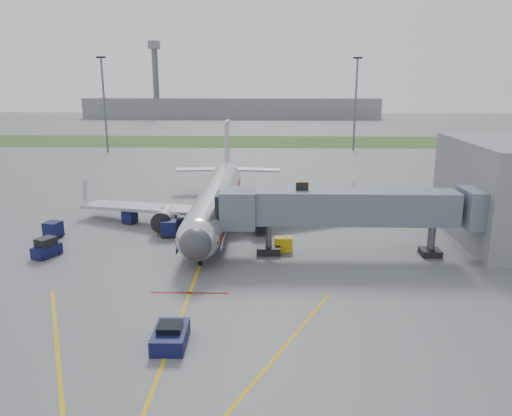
{
  "coord_description": "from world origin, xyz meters",
  "views": [
    {
      "loc": [
        6.14,
        -39.14,
        15.98
      ],
      "look_at": [
        4.69,
        9.68,
        3.2
      ],
      "focal_mm": 35.0,
      "sensor_mm": 36.0,
      "label": 1
    }
  ],
  "objects_px": {
    "baggage_tug": "(46,248)",
    "ramp_worker": "(158,226)",
    "airliner": "(216,200)",
    "belt_loader": "(172,224)",
    "pushback_tug": "(170,336)"
  },
  "relations": [
    {
      "from": "airliner",
      "to": "belt_loader",
      "type": "xyz_separation_m",
      "value": [
        -4.61,
        -2.61,
        -2.11
      ]
    },
    {
      "from": "pushback_tug",
      "to": "belt_loader",
      "type": "relative_size",
      "value": 0.73
    },
    {
      "from": "airliner",
      "to": "belt_loader",
      "type": "relative_size",
      "value": 7.77
    },
    {
      "from": "baggage_tug",
      "to": "ramp_worker",
      "type": "height_order",
      "value": "ramp_worker"
    },
    {
      "from": "belt_loader",
      "to": "ramp_worker",
      "type": "distance_m",
      "value": 2.4
    },
    {
      "from": "airliner",
      "to": "ramp_worker",
      "type": "xyz_separation_m",
      "value": [
        -5.58,
        -4.77,
        -1.7
      ]
    },
    {
      "from": "belt_loader",
      "to": "ramp_worker",
      "type": "relative_size",
      "value": 2.42
    },
    {
      "from": "belt_loader",
      "to": "ramp_worker",
      "type": "xyz_separation_m",
      "value": [
        -0.97,
        -2.16,
        0.41
      ]
    },
    {
      "from": "airliner",
      "to": "belt_loader",
      "type": "bearing_deg",
      "value": -150.45
    },
    {
      "from": "airliner",
      "to": "baggage_tug",
      "type": "xyz_separation_m",
      "value": [
        -14.43,
        -11.61,
        -1.85
      ]
    },
    {
      "from": "airliner",
      "to": "baggage_tug",
      "type": "distance_m",
      "value": 18.61
    },
    {
      "from": "ramp_worker",
      "to": "baggage_tug",
      "type": "bearing_deg",
      "value": -159.7
    },
    {
      "from": "pushback_tug",
      "to": "ramp_worker",
      "type": "height_order",
      "value": "ramp_worker"
    },
    {
      "from": "airliner",
      "to": "belt_loader",
      "type": "height_order",
      "value": "airliner"
    },
    {
      "from": "belt_loader",
      "to": "ramp_worker",
      "type": "bearing_deg",
      "value": -114.21
    }
  ]
}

